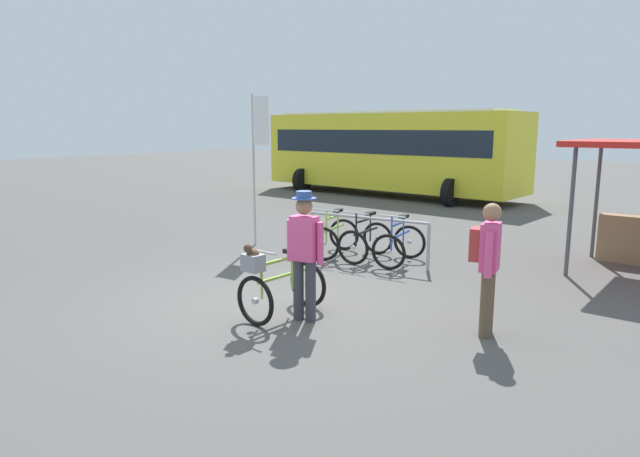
% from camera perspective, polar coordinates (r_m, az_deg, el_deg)
% --- Properties ---
extents(ground_plane, '(80.00, 80.00, 0.00)m').
position_cam_1_polar(ground_plane, '(8.17, -4.82, -7.65)').
color(ground_plane, '#514F4C').
extents(bike_rack_rail, '(2.51, 0.22, 0.88)m').
position_cam_1_polar(bike_rack_rail, '(10.44, 4.82, -0.06)').
color(bike_rack_rail, '#99999E').
rests_on(bike_rack_rail, ground).
extents(racked_bike_lime, '(0.85, 1.21, 0.97)m').
position_cam_1_polar(racked_bike_lime, '(11.02, 1.47, -0.90)').
color(racked_bike_lime, black).
rests_on(racked_bike_lime, ground).
extents(racked_bike_black, '(0.70, 1.14, 0.98)m').
position_cam_1_polar(racked_bike_black, '(10.69, 4.73, -1.28)').
color(racked_bike_black, black).
rests_on(racked_bike_black, ground).
extents(racked_bike_blue, '(0.75, 1.16, 0.98)m').
position_cam_1_polar(racked_bike_blue, '(10.41, 8.17, -1.67)').
color(racked_bike_blue, black).
rests_on(racked_bike_blue, ground).
extents(featured_bicycle, '(0.76, 1.23, 1.09)m').
position_cam_1_polar(featured_bicycle, '(7.42, -4.53, -5.60)').
color(featured_bicycle, black).
rests_on(featured_bicycle, ground).
extents(person_with_featured_bike, '(0.53, 0.32, 1.72)m').
position_cam_1_polar(person_with_featured_bike, '(7.19, -1.62, -2.28)').
color(person_with_featured_bike, '#383842').
rests_on(person_with_featured_bike, ground).
extents(pedestrian_with_backpack, '(0.37, 0.52, 1.64)m').
position_cam_1_polar(pedestrian_with_backpack, '(7.00, 16.88, -3.18)').
color(pedestrian_with_backpack, brown).
rests_on(pedestrian_with_backpack, ground).
extents(bus_distant, '(10.21, 4.09, 3.08)m').
position_cam_1_polar(bus_distant, '(20.96, 7.10, 8.19)').
color(bus_distant, yellow).
rests_on(bus_distant, ground).
extents(banner_flag, '(0.45, 0.05, 3.20)m').
position_cam_1_polar(banner_flag, '(11.79, -6.41, 8.90)').
color(banner_flag, '#B2B2B7').
rests_on(banner_flag, ground).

